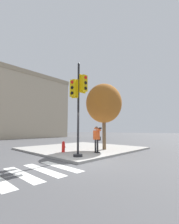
# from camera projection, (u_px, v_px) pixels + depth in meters

# --- Properties ---
(ground_plane) EXTENTS (160.00, 160.00, 0.00)m
(ground_plane) POSITION_uv_depth(u_px,v_px,m) (79.00, 162.00, 7.31)
(ground_plane) COLOR #4C4C4F
(sidewalk_corner) EXTENTS (8.00, 8.00, 0.12)m
(sidewalk_corner) POSITION_uv_depth(u_px,v_px,m) (82.00, 148.00, 12.23)
(sidewalk_corner) COLOR #9E9B96
(sidewalk_corner) RESTS_ON ground_plane
(traffic_signal_pole) EXTENTS (0.88, 1.27, 5.27)m
(traffic_signal_pole) POSITION_uv_depth(u_px,v_px,m) (77.00, 97.00, 8.31)
(traffic_signal_pole) COLOR black
(traffic_signal_pole) RESTS_ON sidewalk_corner
(person_photographer) EXTENTS (0.58, 0.54, 1.64)m
(person_photographer) POSITION_uv_depth(u_px,v_px,m) (97.00, 137.00, 9.52)
(person_photographer) COLOR black
(person_photographer) RESTS_ON sidewalk_corner
(street_tree) EXTENTS (2.70, 2.70, 4.93)m
(street_tree) POSITION_uv_depth(u_px,v_px,m) (104.00, 103.00, 11.38)
(street_tree) COLOR brown
(street_tree) RESTS_ON sidewalk_corner
(fire_hydrant) EXTENTS (0.21, 0.27, 0.70)m
(fire_hydrant) POSITION_uv_depth(u_px,v_px,m) (63.00, 147.00, 9.66)
(fire_hydrant) COLOR red
(fire_hydrant) RESTS_ON sidewalk_corner
(building_right) EXTENTS (16.90, 8.36, 12.68)m
(building_right) POSITION_uv_depth(u_px,v_px,m) (23.00, 106.00, 30.66)
(building_right) COLOR tan
(building_right) RESTS_ON ground_plane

